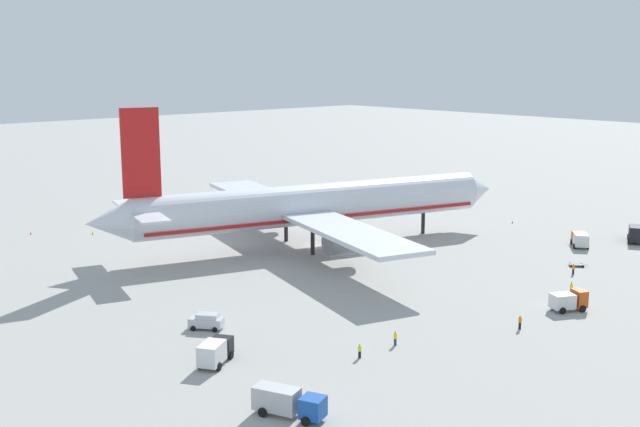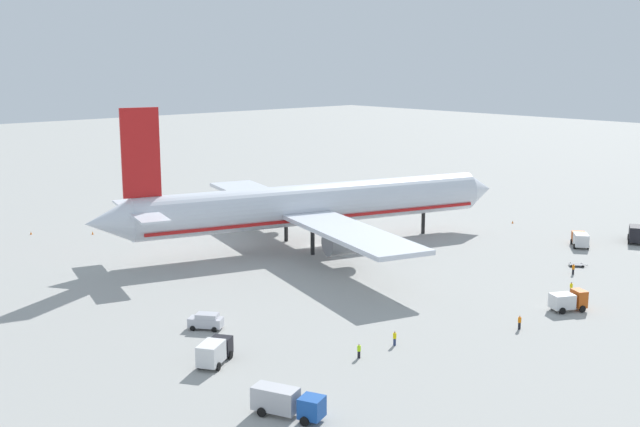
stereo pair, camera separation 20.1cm
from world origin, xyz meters
name	(u,v)px [view 2 (the right image)]	position (x,y,z in m)	size (l,w,h in m)	color
ground_plane	(316,246)	(0.00, 0.00, 0.00)	(600.00, 600.00, 0.00)	#9E9E99
airliner	(309,206)	(-1.20, 0.24, 7.28)	(75.79, 69.63, 24.95)	silver
service_truck_0	(214,351)	(-44.36, -33.56, 1.47)	(5.73, 4.75, 2.67)	black
service_truck_2	(580,239)	(33.80, -31.52, 1.41)	(5.74, 5.22, 2.52)	#BF4C14
service_truck_3	(286,401)	(-46.63, -48.49, 1.46)	(4.57, 7.12, 2.62)	#194CA5
service_truck_4	(568,300)	(0.41, -49.19, 1.40)	(5.09, 3.95, 2.67)	#BF4C14
service_truck_5	(636,233)	(44.52, -36.23, 1.67)	(6.84, 5.00, 3.11)	black
service_van	(206,321)	(-38.72, -23.55, 1.03)	(4.00, 4.38, 1.97)	silver
baggage_cart_0	(577,265)	(21.43, -38.15, 0.26)	(2.50, 2.68, 0.40)	#595B60
baggage_cart_1	(404,199)	(43.75, 18.60, 0.67)	(2.68, 2.61, 1.21)	#26598C
ground_worker_0	(395,338)	(-25.78, -42.70, 0.87)	(0.41, 0.41, 1.71)	navy
ground_worker_1	(573,269)	(16.73, -40.30, 0.85)	(0.54, 0.54, 1.68)	black
ground_worker_2	(359,351)	(-31.54, -42.71, 0.83)	(0.55, 0.55, 1.64)	black
ground_worker_3	(571,288)	(7.67, -45.33, 0.82)	(0.51, 0.51, 1.62)	#3F3F47
ground_worker_4	(520,322)	(-10.46, -49.11, 0.91)	(0.48, 0.48, 1.78)	black
traffic_cone_0	(513,222)	(41.95, -12.06, 0.28)	(0.36, 0.36, 0.55)	orange
traffic_cone_1	(325,193)	(37.00, 38.36, 0.28)	(0.36, 0.36, 0.55)	orange
traffic_cone_2	(31,233)	(-33.65, 42.34, 0.28)	(0.36, 0.36, 0.55)	orange
traffic_cone_3	(351,192)	(42.79, 34.98, 0.28)	(0.36, 0.36, 0.55)	orange
traffic_cone_4	(93,233)	(-25.07, 34.58, 0.28)	(0.36, 0.36, 0.55)	orange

